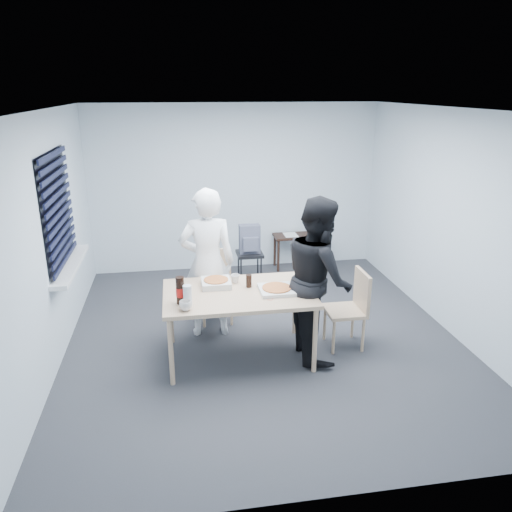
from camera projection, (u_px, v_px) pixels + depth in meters
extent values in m
plane|color=#333438|center=(263.00, 336.00, 5.93)|extent=(5.00, 5.00, 0.00)
plane|color=white|center=(264.00, 109.00, 5.10)|extent=(5.00, 5.00, 0.00)
plane|color=silver|center=(235.00, 188.00, 7.85)|extent=(4.50, 0.00, 4.50)
plane|color=silver|center=(332.00, 338.00, 3.18)|extent=(4.50, 0.00, 4.50)
plane|color=silver|center=(50.00, 241.00, 5.17)|extent=(0.00, 5.00, 5.00)
plane|color=silver|center=(451.00, 223.00, 5.86)|extent=(0.00, 5.00, 5.00)
plane|color=black|center=(57.00, 209.00, 5.46)|extent=(0.00, 1.30, 1.30)
cube|color=black|center=(59.00, 209.00, 5.47)|extent=(0.04, 1.30, 1.25)
cube|color=silver|center=(71.00, 265.00, 5.69)|extent=(0.18, 1.42, 0.05)
cube|color=tan|center=(238.00, 294.00, 5.26)|extent=(1.57, 1.00, 0.04)
cylinder|color=tan|center=(171.00, 352.00, 4.87)|extent=(0.05, 0.05, 0.72)
cylinder|color=tan|center=(171.00, 314.00, 5.69)|extent=(0.05, 0.05, 0.72)
cylinder|color=tan|center=(315.00, 340.00, 5.09)|extent=(0.05, 0.05, 0.72)
cylinder|color=tan|center=(295.00, 305.00, 5.91)|extent=(0.05, 0.05, 0.72)
cube|color=tan|center=(216.00, 289.00, 6.22)|extent=(0.42, 0.42, 0.04)
cube|color=tan|center=(214.00, 265.00, 6.32)|extent=(0.42, 0.04, 0.44)
cylinder|color=tan|center=(204.00, 312.00, 6.10)|extent=(0.03, 0.03, 0.41)
cylinder|color=tan|center=(202.00, 301.00, 6.42)|extent=(0.03, 0.03, 0.41)
cylinder|color=tan|center=(232.00, 310.00, 6.16)|extent=(0.03, 0.03, 0.41)
cylinder|color=tan|center=(228.00, 299.00, 6.47)|extent=(0.03, 0.03, 0.41)
cube|color=tan|center=(345.00, 311.00, 5.60)|extent=(0.42, 0.42, 0.04)
cube|color=tan|center=(362.00, 290.00, 5.55)|extent=(0.04, 0.42, 0.44)
cylinder|color=tan|center=(334.00, 337.00, 5.48)|extent=(0.03, 0.03, 0.41)
cylinder|color=tan|center=(325.00, 324.00, 5.80)|extent=(0.03, 0.03, 0.41)
cylinder|color=tan|center=(363.00, 335.00, 5.54)|extent=(0.03, 0.03, 0.41)
cylinder|color=tan|center=(353.00, 321.00, 5.85)|extent=(0.03, 0.03, 0.41)
imported|color=white|center=(208.00, 263.00, 5.75)|extent=(0.65, 0.42, 1.77)
imported|color=black|center=(318.00, 278.00, 5.30)|extent=(0.47, 0.86, 1.77)
cube|color=black|center=(300.00, 236.00, 8.04)|extent=(0.84, 0.37, 0.04)
cylinder|color=black|center=(278.00, 256.00, 7.94)|extent=(0.04, 0.04, 0.52)
cylinder|color=black|center=(275.00, 251.00, 8.21)|extent=(0.04, 0.04, 0.52)
cylinder|color=black|center=(324.00, 254.00, 8.06)|extent=(0.04, 0.04, 0.52)
cylinder|color=black|center=(319.00, 248.00, 8.33)|extent=(0.04, 0.04, 0.52)
cube|color=black|center=(250.00, 254.00, 7.30)|extent=(0.37, 0.37, 0.04)
cylinder|color=black|center=(241.00, 274.00, 7.22)|extent=(0.04, 0.04, 0.48)
cylinder|color=black|center=(239.00, 268.00, 7.50)|extent=(0.04, 0.04, 0.48)
cylinder|color=black|center=(261.00, 273.00, 7.27)|extent=(0.04, 0.04, 0.48)
cylinder|color=black|center=(258.00, 267.00, 7.54)|extent=(0.04, 0.04, 0.48)
cube|color=slate|center=(250.00, 239.00, 7.22)|extent=(0.30, 0.16, 0.42)
cube|color=slate|center=(251.00, 244.00, 7.14)|extent=(0.22, 0.06, 0.20)
cube|color=silver|center=(216.00, 284.00, 5.41)|extent=(0.31, 0.31, 0.03)
cube|color=silver|center=(216.00, 282.00, 5.40)|extent=(0.31, 0.31, 0.03)
cylinder|color=#CC7F38|center=(216.00, 280.00, 5.39)|extent=(0.26, 0.26, 0.01)
cube|color=silver|center=(277.00, 290.00, 5.26)|extent=(0.36, 0.36, 0.04)
cylinder|color=#CC7F38|center=(277.00, 288.00, 5.25)|extent=(0.31, 0.31, 0.01)
imported|color=silver|center=(186.00, 306.00, 4.81)|extent=(0.17, 0.17, 0.10)
imported|color=silver|center=(235.00, 279.00, 5.49)|extent=(0.10, 0.10, 0.09)
cylinder|color=black|center=(249.00, 281.00, 5.36)|extent=(0.08, 0.08, 0.14)
cylinder|color=black|center=(180.00, 290.00, 4.94)|extent=(0.08, 0.08, 0.28)
cylinder|color=red|center=(180.00, 292.00, 4.94)|extent=(0.09, 0.09, 0.09)
cylinder|color=silver|center=(188.00, 295.00, 4.91)|extent=(0.11, 0.11, 0.21)
torus|color=red|center=(270.00, 299.00, 5.07)|extent=(0.06, 0.06, 0.00)
cube|color=white|center=(291.00, 235.00, 8.02)|extent=(0.30, 0.34, 0.00)
cube|color=black|center=(313.00, 232.00, 8.08)|extent=(0.15, 0.11, 0.06)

